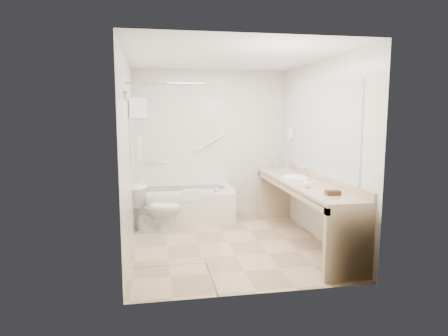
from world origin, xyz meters
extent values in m
plane|color=tan|center=(0.00, 0.00, 0.00)|extent=(3.20, 3.20, 0.00)
cube|color=white|center=(0.00, 0.00, 2.50)|extent=(2.60, 3.20, 0.10)
cube|color=silver|center=(0.00, 1.60, 1.25)|extent=(2.60, 0.10, 2.50)
cube|color=silver|center=(0.00, -1.60, 1.25)|extent=(2.60, 0.10, 2.50)
cube|color=silver|center=(-1.30, 0.00, 1.25)|extent=(0.10, 3.20, 2.50)
cube|color=silver|center=(1.30, 0.00, 1.25)|extent=(0.10, 3.20, 2.50)
cube|color=white|center=(-0.50, 1.25, 0.28)|extent=(1.60, 0.70, 0.55)
cube|color=beige|center=(-0.50, 0.89, 0.25)|extent=(1.60, 0.02, 0.50)
cube|color=white|center=(-0.40, 0.90, 0.50)|extent=(0.28, 0.06, 0.18)
cylinder|color=silver|center=(-0.95, 1.56, 0.95)|extent=(0.40, 0.03, 0.03)
cylinder|color=silver|center=(-0.05, 1.56, 1.25)|extent=(0.53, 0.03, 0.33)
cube|color=silver|center=(-0.85, -0.70, 1.05)|extent=(0.90, 0.01, 2.10)
cube|color=silver|center=(-0.40, -1.15, 1.05)|extent=(0.02, 0.90, 2.10)
cylinder|color=silver|center=(-0.85, -0.70, 2.10)|extent=(0.90, 0.02, 0.02)
sphere|color=silver|center=(-0.37, -1.30, 1.00)|extent=(0.05, 0.05, 0.05)
cylinder|color=silver|center=(-1.25, -1.15, 1.95)|extent=(0.04, 0.10, 0.10)
cube|color=silver|center=(-1.17, 0.35, 1.70)|extent=(0.24, 0.55, 0.02)
cylinder|color=silver|center=(-1.17, 0.35, 1.48)|extent=(0.02, 0.55, 0.02)
cube|color=white|center=(-1.17, 0.35, 1.32)|extent=(0.03, 0.42, 0.32)
cube|color=white|center=(-1.17, 0.35, 1.76)|extent=(0.22, 0.40, 0.08)
cube|color=white|center=(-1.17, 0.35, 1.84)|extent=(0.22, 0.40, 0.08)
cube|color=white|center=(-1.17, 0.35, 1.93)|extent=(0.22, 0.40, 0.08)
cube|color=tan|center=(1.02, -0.15, 0.82)|extent=(0.55, 2.70, 0.05)
cube|color=tan|center=(1.29, -0.15, 0.90)|extent=(0.03, 2.70, 0.10)
cube|color=tan|center=(0.77, -0.15, 0.77)|extent=(0.04, 2.70, 0.08)
cube|color=tan|center=(1.02, -1.46, 0.40)|extent=(0.55, 0.08, 0.80)
cube|color=tan|center=(1.02, 1.16, 0.40)|extent=(0.55, 0.08, 0.80)
ellipsoid|color=white|center=(1.05, 0.25, 0.82)|extent=(0.40, 0.52, 0.14)
cylinder|color=silver|center=(1.20, 0.25, 0.93)|extent=(0.03, 0.03, 0.14)
cube|color=#B7BDC4|center=(1.29, -0.15, 1.55)|extent=(0.02, 2.00, 1.20)
cube|color=silver|center=(1.25, 1.05, 1.45)|extent=(0.08, 0.10, 0.18)
imported|color=white|center=(-0.95, 0.70, 0.35)|extent=(0.79, 0.56, 0.70)
cube|color=#4C301B|center=(1.02, -1.05, 0.88)|extent=(0.17, 0.12, 0.05)
imported|color=silver|center=(0.98, -0.61, 0.88)|extent=(0.09, 0.14, 0.06)
imported|color=silver|center=(0.90, -0.57, 0.90)|extent=(0.12, 0.14, 0.10)
cylinder|color=silver|center=(1.06, 0.62, 0.94)|extent=(0.06, 0.06, 0.17)
cylinder|color=#2683DA|center=(1.06, 0.62, 1.04)|extent=(0.03, 0.03, 0.03)
cylinder|color=silver|center=(1.05, 1.10, 0.93)|extent=(0.06, 0.06, 0.16)
cylinder|color=#2683DA|center=(1.05, 1.10, 1.03)|extent=(0.03, 0.03, 0.02)
cylinder|color=silver|center=(0.87, 1.10, 0.92)|extent=(0.05, 0.05, 0.15)
cylinder|color=#2683DA|center=(0.87, 1.10, 1.01)|extent=(0.03, 0.03, 0.02)
cylinder|color=silver|center=(0.96, 0.49, 0.90)|extent=(0.09, 0.09, 0.10)
cylinder|color=silver|center=(0.99, 0.36, 0.90)|extent=(0.08, 0.08, 0.09)
camera|label=1|loc=(-1.00, -5.23, 1.79)|focal=32.00mm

